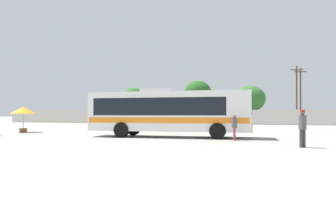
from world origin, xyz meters
TOP-DOWN VIEW (x-y plane):
  - ground_plane at (0.00, 10.00)m, footprint 300.00×300.00m
  - perimeter_wall at (0.00, 28.31)m, footprint 80.00×0.30m
  - coach_bus_white_orange at (0.81, -0.01)m, footprint 11.24×3.46m
  - attendant_by_bus_door at (5.56, -1.58)m, footprint 0.33×0.33m
  - passenger_waiting_on_apron at (9.03, -4.51)m, footprint 0.50×0.50m
  - vendor_umbrella_secondary_orange at (-12.89, 1.49)m, footprint 2.13×2.13m
  - parked_car_leftmost_grey at (-14.63, 24.36)m, footprint 4.17×2.20m
  - parked_car_second_white at (-8.21, 24.78)m, footprint 4.20×2.18m
  - utility_pole_near at (12.47, 30.87)m, footprint 1.78×0.55m
  - utility_pole_far at (12.00, 31.69)m, footprint 1.80×0.34m
  - roadside_tree_left at (-16.98, 34.55)m, footprint 4.15×4.15m
  - roadside_tree_midleft at (-3.52, 30.66)m, footprint 4.44×4.44m
  - roadside_tree_midright at (4.81, 33.96)m, footprint 5.20×5.20m

SIDE VIEW (x-z plane):
  - ground_plane at x=0.00m, z-range 0.00..0.00m
  - parked_car_leftmost_grey at x=-14.63m, z-range 0.05..1.46m
  - parked_car_second_white at x=-8.21m, z-range 0.04..1.55m
  - attendant_by_bus_door at x=5.56m, z-range 0.10..1.69m
  - passenger_waiting_on_apron at x=9.03m, z-range 0.13..1.93m
  - perimeter_wall at x=0.00m, z-range 0.00..2.24m
  - coach_bus_white_orange at x=0.81m, z-range 0.12..3.48m
  - vendor_umbrella_secondary_orange at x=-12.89m, z-range 0.78..3.01m
  - roadside_tree_midright at x=4.81m, z-range 1.00..7.44m
  - utility_pole_near at x=12.47m, z-range 0.18..8.88m
  - utility_pole_far at x=12.00m, z-range 0.19..9.32m
  - roadside_tree_left at x=-16.98m, z-range 1.58..8.31m
  - roadside_tree_midleft at x=-3.52m, z-range 1.69..8.88m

